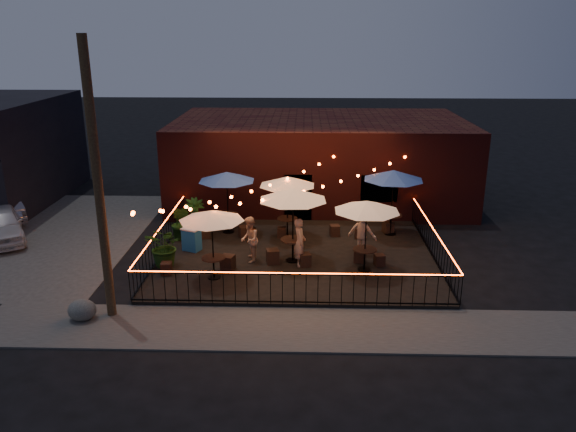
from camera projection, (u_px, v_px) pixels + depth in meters
The scene contains 37 objects.
ground at pixel (295, 281), 18.99m from camera, with size 110.00×110.00×0.00m, color black.
patio at pixel (296, 256), 20.86m from camera, with size 10.00×8.00×0.15m, color black.
sidewalk at pixel (293, 329), 15.89m from camera, with size 18.00×2.50×0.05m, color #3D3B38.
parking_lot at pixel (7, 236), 23.13m from camera, with size 11.00×12.00×0.02m, color #3D3B38.
brick_building at pixel (319, 159), 27.81m from camera, with size 14.00×8.00×4.00m.
utility_pole at pixel (98, 186), 15.42m from camera, with size 0.26×0.26×8.00m, color #311E14.
fence_front at pixel (294, 289), 16.88m from camera, with size 10.00×0.04×1.04m.
fence_left at pixel (162, 240), 20.82m from camera, with size 0.04×8.00×1.04m.
fence_right at pixel (433, 243), 20.53m from camera, with size 0.04×8.00×1.04m.
festoon_lights at pixel (268, 195), 19.84m from camera, with size 10.02×8.72×1.32m.
cafe_table_0 at pixel (211, 216), 18.19m from camera, with size 2.16×2.16×2.38m.
cafe_table_1 at pixel (227, 177), 22.44m from camera, with size 3.06×3.06×2.55m.
cafe_table_2 at pixel (293, 196), 19.50m from camera, with size 3.12×3.12×2.68m.
cafe_table_3 at pixel (287, 182), 21.98m from camera, with size 2.91×2.91×2.49m.
cafe_table_4 at pixel (367, 207), 18.79m from camera, with size 2.98×2.98×2.51m.
cafe_table_5 at pixel (394, 176), 22.19m from camera, with size 3.00×3.00×2.68m.
bistro_chair_0 at pixel (166, 268), 19.10m from camera, with size 0.35×0.35×0.42m, color black.
bistro_chair_1 at pixel (228, 262), 19.46m from camera, with size 0.43×0.43×0.51m, color black.
bistro_chair_2 at pixel (205, 232), 22.48m from camera, with size 0.40×0.40×0.47m, color black.
bistro_chair_3 at pixel (244, 232), 22.49m from camera, with size 0.40×0.40×0.47m, color black.
bistro_chair_4 at pixel (273, 256), 19.99m from camera, with size 0.43×0.43×0.51m, color black.
bistro_chair_5 at pixel (305, 260), 19.77m from camera, with size 0.39×0.39×0.46m, color black.
bistro_chair_6 at pixel (282, 232), 22.54m from camera, with size 0.35×0.35×0.41m, color black.
bistro_chair_7 at pixel (335, 230), 22.70m from camera, with size 0.37×0.37×0.44m, color black.
bistro_chair_8 at pixel (360, 256), 20.11m from camera, with size 0.37×0.37×0.44m, color black.
bistro_chair_9 at pixel (379, 260), 19.82m from camera, with size 0.34×0.34×0.40m, color black.
bistro_chair_10 at pixel (360, 233), 22.43m from camera, with size 0.37×0.37×0.44m, color black.
bistro_chair_11 at pixel (388, 227), 23.03m from camera, with size 0.39×0.39×0.46m, color black.
patron_a at pixel (300, 242), 19.64m from camera, with size 0.63×0.41×1.73m, color #CCAD88.
patron_b at pixel (250, 239), 19.99m from camera, with size 0.81×0.63×1.66m, color tan.
patron_c at pixel (362, 231), 20.77m from camera, with size 1.10×0.63×1.70m, color beige.
potted_shrub_a at pixel (166, 246), 19.61m from camera, with size 1.32×1.14×1.46m, color #0D370F.
potted_shrub_b at pixel (181, 223), 22.11m from camera, with size 0.76×0.62×1.39m, color #143E0E.
potted_shrub_c at pixel (194, 217), 22.68m from camera, with size 0.84×0.84×1.50m, color #153B0F.
cooler at pixel (192, 239), 21.12m from camera, with size 0.80×0.71×0.88m.
boulder at pixel (82, 310), 16.29m from camera, with size 0.86×0.73×0.67m, color #44443F.
car_white at pixel (0, 224), 22.48m from camera, with size 1.60×3.97×1.35m, color silver.
Camera 1 is at (0.29, -17.34, 8.04)m, focal length 35.00 mm.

